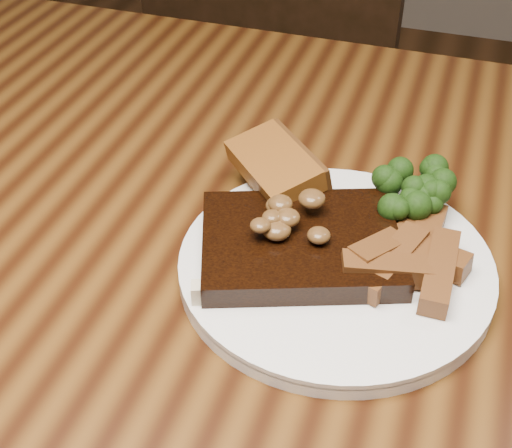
{
  "coord_description": "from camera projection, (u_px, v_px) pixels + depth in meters",
  "views": [
    {
      "loc": [
        0.16,
        -0.43,
        1.16
      ],
      "look_at": [
        0.02,
        0.01,
        0.78
      ],
      "focal_mm": 50.0,
      "sensor_mm": 36.0,
      "label": 1
    }
  ],
  "objects": [
    {
      "name": "mushroom_pile",
      "position": [
        293.0,
        213.0,
        0.58
      ],
      "size": [
        0.07,
        0.07,
        0.03
      ],
      "primitive_type": null,
      "color": "brown",
      "rests_on": "steak"
    },
    {
      "name": "dining_table",
      "position": [
        232.0,
        330.0,
        0.67
      ],
      "size": [
        1.6,
        0.9,
        0.75
      ],
      "color": "#513010",
      "rests_on": "ground"
    },
    {
      "name": "potato_wedges",
      "position": [
        410.0,
        267.0,
        0.57
      ],
      "size": [
        0.11,
        0.11,
        0.02
      ],
      "primitive_type": null,
      "color": "brown",
      "rests_on": "plate"
    },
    {
      "name": "broccoli_cluster",
      "position": [
        411.0,
        200.0,
        0.62
      ],
      "size": [
        0.07,
        0.07,
        0.04
      ],
      "primitive_type": null,
      "color": "#19380C",
      "rests_on": "plate"
    },
    {
      "name": "steak_bone",
      "position": [
        281.0,
        294.0,
        0.55
      ],
      "size": [
        0.13,
        0.06,
        0.02
      ],
      "primitive_type": "cube",
      "rotation": [
        0.0,
        0.0,
        0.35
      ],
      "color": "beige",
      "rests_on": "plate"
    },
    {
      "name": "garlic_bread",
      "position": [
        274.0,
        182.0,
        0.66
      ],
      "size": [
        0.11,
        0.11,
        0.02
      ],
      "primitive_type": "cube",
      "rotation": [
        0.0,
        0.0,
        -0.79
      ],
      "color": "brown",
      "rests_on": "plate"
    },
    {
      "name": "chair_far",
      "position": [
        286.0,
        110.0,
        1.33
      ],
      "size": [
        0.44,
        0.44,
        0.88
      ],
      "rotation": [
        0.0,
        0.0,
        3.09
      ],
      "color": "black",
      "rests_on": "ground"
    },
    {
      "name": "steak",
      "position": [
        301.0,
        246.0,
        0.59
      ],
      "size": [
        0.19,
        0.17,
        0.02
      ],
      "primitive_type": "cube",
      "rotation": [
        0.0,
        0.0,
        0.35
      ],
      "color": "black",
      "rests_on": "plate"
    },
    {
      "name": "plate",
      "position": [
        335.0,
        268.0,
        0.59
      ],
      "size": [
        0.28,
        0.28,
        0.01
      ],
      "primitive_type": "cylinder",
      "rotation": [
        0.0,
        0.0,
        0.09
      ],
      "color": "white",
      "rests_on": "dining_table"
    }
  ]
}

